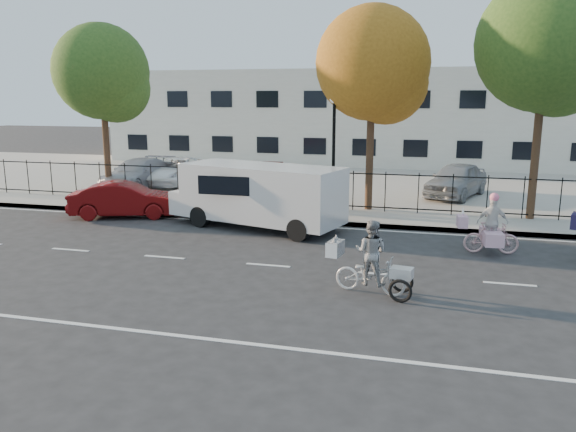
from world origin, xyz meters
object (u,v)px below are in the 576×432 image
(lot_car_d, at_px, (456,180))
(lot_car_a, at_px, (138,174))
(lamppost, at_px, (334,132))
(unicorn_bike, at_px, (491,231))
(zebra_trike, at_px, (371,265))
(red_sedan, at_px, (125,200))
(white_van, at_px, (258,194))
(lot_car_b, at_px, (178,171))
(pedestrian, at_px, (240,184))

(lot_car_d, bearing_deg, lot_car_a, -154.80)
(lamppost, height_order, lot_car_a, lamppost)
(unicorn_bike, xyz_separation_m, lot_car_d, (-0.69, 8.55, 0.23))
(zebra_trike, xyz_separation_m, lot_car_d, (2.21, 12.68, 0.22))
(unicorn_bike, distance_m, red_sedan, 12.71)
(lot_car_a, bearing_deg, white_van, -34.10)
(white_van, bearing_deg, lot_car_d, 63.43)
(lamppost, xyz_separation_m, lot_car_d, (4.56, 4.45, -2.24))
(zebra_trike, relative_size, red_sedan, 0.51)
(lot_car_b, bearing_deg, white_van, -47.40)
(lot_car_b, bearing_deg, zebra_trike, -48.50)
(red_sedan, height_order, lot_car_d, lot_car_d)
(lamppost, relative_size, red_sedan, 1.10)
(red_sedan, bearing_deg, white_van, -113.90)
(lot_car_a, bearing_deg, lot_car_d, 8.01)
(zebra_trike, distance_m, pedestrian, 10.21)
(red_sedan, bearing_deg, lot_car_b, -9.26)
(zebra_trike, bearing_deg, red_sedan, 68.95)
(pedestrian, distance_m, lot_car_a, 6.94)
(lot_car_d, bearing_deg, red_sedan, -130.48)
(white_van, distance_m, lot_car_b, 9.84)
(unicorn_bike, relative_size, lot_car_d, 0.41)
(red_sedan, bearing_deg, lamppost, -91.69)
(white_van, xyz_separation_m, lot_car_d, (6.60, 7.19, -0.30))
(unicorn_bike, bearing_deg, lot_car_d, -0.26)
(lamppost, xyz_separation_m, unicorn_bike, (5.25, -4.10, -2.47))
(lamppost, bearing_deg, red_sedan, -162.59)
(white_van, height_order, red_sedan, white_van)
(lamppost, distance_m, pedestrian, 4.22)
(unicorn_bike, bearing_deg, lot_car_b, 52.72)
(lamppost, distance_m, lot_car_d, 6.75)
(lamppost, xyz_separation_m, pedestrian, (-3.68, 0.00, -2.07))
(white_van, distance_m, lot_car_d, 9.77)
(lot_car_a, bearing_deg, unicorn_bike, -22.78)
(white_van, height_order, pedestrian, white_van)
(zebra_trike, distance_m, unicorn_bike, 5.05)
(lamppost, height_order, pedestrian, lamppost)
(lamppost, relative_size, unicorn_bike, 2.48)
(zebra_trike, xyz_separation_m, pedestrian, (-6.03, 8.24, 0.39))
(lot_car_a, xyz_separation_m, lot_car_b, (1.33, 1.52, -0.03))
(lot_car_a, xyz_separation_m, lot_car_d, (14.43, 1.32, 0.06))
(lot_car_d, bearing_deg, unicorn_bike, -65.42)
(zebra_trike, relative_size, pedestrian, 1.11)
(lot_car_b, xyz_separation_m, lot_car_d, (13.10, -0.20, 0.08))
(red_sedan, bearing_deg, lot_car_d, -79.54)
(pedestrian, xyz_separation_m, lot_car_b, (-4.86, 4.65, -0.26))
(zebra_trike, xyz_separation_m, unicorn_bike, (2.90, 4.13, -0.01))
(lamppost, xyz_separation_m, lot_car_b, (-8.54, 4.65, -2.32))
(zebra_trike, xyz_separation_m, lot_car_a, (-12.22, 11.36, 0.16))
(zebra_trike, distance_m, white_van, 7.05)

